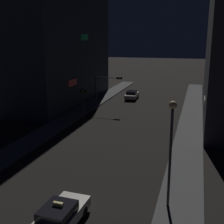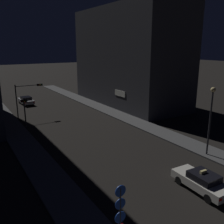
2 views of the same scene
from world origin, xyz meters
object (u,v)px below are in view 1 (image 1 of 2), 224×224
far_car (132,95)px  street_lamp_near_block (171,139)px  taxi (59,217)px  traffic_light_overhead (106,85)px  traffic_light_left_kerb (83,97)px

far_car → street_lamp_near_block: 33.23m
far_car → street_lamp_near_block: street_lamp_near_block is taller
taxi → traffic_light_overhead: size_ratio=0.91×
far_car → traffic_light_left_kerb: 14.19m
taxi → traffic_light_left_kerb: bearing=108.5°
traffic_light_left_kerb → street_lamp_near_block: (12.67, -18.01, 1.76)m
street_lamp_near_block → traffic_light_overhead: bearing=116.2°
far_car → taxi: bearing=-83.6°
traffic_light_overhead → street_lamp_near_block: (11.15, -22.70, 0.84)m
taxi → street_lamp_near_block: street_lamp_near_block is taller
traffic_light_overhead → street_lamp_near_block: bearing=-63.8°
traffic_light_overhead → far_car: bearing=78.7°
far_car → traffic_light_overhead: traffic_light_overhead is taller
street_lamp_near_block → traffic_light_left_kerb: bearing=125.1°
taxi → traffic_light_overhead: bearing=102.3°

